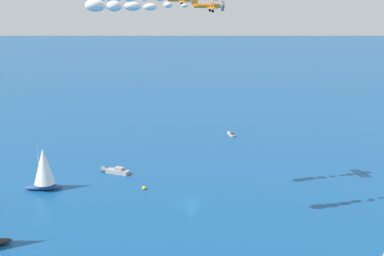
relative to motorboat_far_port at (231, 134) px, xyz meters
name	(u,v)px	position (x,y,z in m)	size (l,w,h in m)	color
ground_plane	(191,202)	(67.91, -14.06, -0.46)	(2000.00, 2000.00, 0.00)	navy
motorboat_far_port	(231,134)	(0.00, 0.00, 0.00)	(6.05, 3.19, 1.70)	#9E9993
motorboat_trailing	(114,171)	(45.74, -37.57, 0.24)	(5.54, 9.11, 2.59)	#9E9993
sailboat_outer_ring_d	(44,169)	(59.71, -53.81, 5.44)	(6.15, 10.29, 12.93)	#23478C
marker_buoy	(144,188)	(59.15, -27.02, -0.07)	(1.10, 1.10, 2.10)	yellow
biplane_wingman	(209,5)	(76.42, -10.07, 47.61)	(7.37, 7.10, 3.64)	orange
smoke_trail_wingman	(118,6)	(82.53, -28.49, 47.38)	(8.91, 20.71, 2.77)	white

